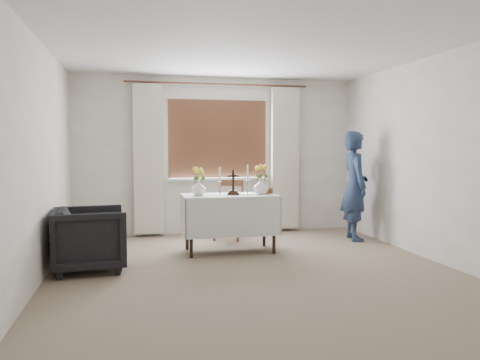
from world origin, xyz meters
name	(u,v)px	position (x,y,z in m)	size (l,w,h in m)	color
ground	(257,273)	(0.00, 0.00, 0.00)	(5.00, 5.00, 0.00)	gray
altar_table	(230,223)	(-0.09, 1.08, 0.38)	(1.24, 0.64, 0.76)	white
wooden_chair	(229,210)	(0.06, 1.92, 0.45)	(0.42, 0.42, 0.90)	#562E1D
armchair	(90,239)	(-1.81, 0.50, 0.36)	(0.77, 0.79, 0.72)	black
person	(355,186)	(1.90, 1.49, 0.81)	(0.59, 0.39, 1.63)	navy
radiator	(219,215)	(0.00, 2.42, 0.30)	(1.10, 0.10, 0.60)	white
wooden_cross	(233,182)	(-0.04, 1.07, 0.93)	(0.15, 0.11, 0.33)	black
candlestick_left	(220,181)	(-0.21, 1.10, 0.94)	(0.10, 0.10, 0.36)	silver
candlestick_right	(248,180)	(0.16, 1.07, 0.96)	(0.11, 0.11, 0.39)	silver
flower_vase_left	(199,188)	(-0.49, 1.10, 0.86)	(0.18, 0.18, 0.19)	white
flower_vase_right	(261,186)	(0.34, 1.07, 0.87)	(0.20, 0.20, 0.21)	white
wicker_basket	(265,190)	(0.42, 1.16, 0.80)	(0.20, 0.20, 0.08)	brown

